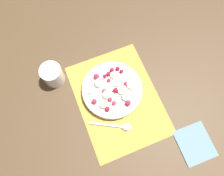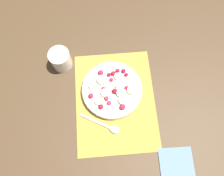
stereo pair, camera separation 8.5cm
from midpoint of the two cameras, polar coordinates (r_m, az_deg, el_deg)
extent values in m
plane|color=#4C3823|center=(0.87, 3.60, -3.74)|extent=(3.00, 3.00, 0.00)
cube|color=gold|center=(0.87, 3.61, -3.69)|extent=(0.42, 0.31, 0.01)
cylinder|color=silver|center=(0.87, 2.76, -0.89)|extent=(0.24, 0.24, 0.03)
torus|color=silver|center=(0.86, 2.79, -0.69)|extent=(0.24, 0.24, 0.01)
cylinder|color=white|center=(0.85, 2.81, -0.59)|extent=(0.21, 0.21, 0.00)
cylinder|color=beige|center=(0.85, 8.04, -1.01)|extent=(0.05, 0.05, 0.01)
cylinder|color=beige|center=(0.85, 2.26, -0.26)|extent=(0.04, 0.04, 0.01)
cylinder|color=#F4EAB7|center=(0.84, 1.00, -1.76)|extent=(0.04, 0.04, 0.01)
cylinder|color=beige|center=(0.83, 5.86, -3.65)|extent=(0.04, 0.04, 0.01)
cylinder|color=#F4EAB7|center=(0.87, 4.31, 2.59)|extent=(0.04, 0.04, 0.01)
cylinder|color=#F4EAB7|center=(0.86, 0.02, 1.75)|extent=(0.04, 0.04, 0.01)
cylinder|color=#F4EAB7|center=(0.84, 5.04, -1.74)|extent=(0.03, 0.03, 0.01)
cylinder|color=beige|center=(0.85, -2.58, 0.29)|extent=(0.03, 0.03, 0.01)
cylinder|color=beige|center=(0.85, 4.27, 0.63)|extent=(0.04, 0.04, 0.01)
cylinder|color=beige|center=(0.83, -0.54, -3.83)|extent=(0.05, 0.05, 0.01)
sphere|color=#DB3356|center=(0.83, 2.17, -4.32)|extent=(0.02, 0.02, 0.02)
sphere|color=#D12347|center=(0.82, 5.71, -5.37)|extent=(0.02, 0.02, 0.02)
sphere|color=#D12347|center=(0.85, 6.65, -0.27)|extent=(0.01, 0.01, 0.01)
sphere|color=#B21433|center=(0.86, 1.93, 3.11)|extent=(0.02, 0.02, 0.02)
sphere|color=#B21433|center=(0.87, 6.51, 3.10)|extent=(0.01, 0.01, 0.01)
sphere|color=#B21433|center=(0.87, 5.78, 4.08)|extent=(0.02, 0.02, 0.02)
sphere|color=#DB3356|center=(0.84, 0.51, -0.46)|extent=(0.01, 0.01, 0.01)
sphere|color=#D12347|center=(0.83, -2.68, -2.45)|extent=(0.02, 0.02, 0.02)
sphere|color=#DB3356|center=(0.83, 1.44, -3.16)|extent=(0.02, 0.02, 0.02)
sphere|color=red|center=(0.87, 4.25, 4.16)|extent=(0.02, 0.02, 0.02)
sphere|color=red|center=(0.82, 0.01, -5.33)|extent=(0.02, 0.02, 0.02)
sphere|color=red|center=(0.87, 2.90, 3.45)|extent=(0.02, 0.02, 0.02)
sphere|color=#D12347|center=(0.86, 2.63, 1.79)|extent=(0.01, 0.01, 0.01)
sphere|color=#B21433|center=(0.84, 3.42, -1.24)|extent=(0.02, 0.02, 0.02)
sphere|color=#D12347|center=(0.86, -0.21, 3.67)|extent=(0.02, 0.02, 0.02)
cube|color=#B2B2B7|center=(0.85, -1.60, -9.05)|extent=(0.07, 0.12, 0.00)
ellipsoid|color=#B2B2B7|center=(0.84, 3.60, -11.26)|extent=(0.04, 0.05, 0.01)
cylinder|color=white|center=(0.91, -10.69, 6.99)|extent=(0.08, 0.08, 0.09)
cube|color=slate|center=(0.88, 19.46, -19.33)|extent=(0.14, 0.13, 0.01)
camera|label=1|loc=(0.04, -87.11, 8.15)|focal=35.00mm
camera|label=2|loc=(0.04, 92.89, -8.15)|focal=35.00mm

